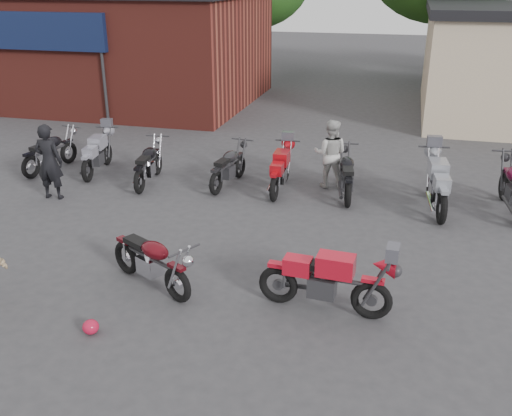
% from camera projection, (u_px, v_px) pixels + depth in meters
% --- Properties ---
extents(ground, '(90.00, 90.00, 0.00)m').
position_uv_depth(ground, '(189.00, 304.00, 8.76)').
color(ground, '#353437').
extents(brick_building, '(12.00, 8.00, 4.00)m').
position_uv_depth(brick_building, '(102.00, 48.00, 22.66)').
color(brick_building, maroon).
rests_on(brick_building, ground).
extents(vintage_motorcycle, '(1.91, 1.40, 1.07)m').
position_uv_depth(vintage_motorcycle, '(151.00, 258.00, 9.04)').
color(vintage_motorcycle, '#500A11').
rests_on(vintage_motorcycle, ground).
extents(sportbike, '(1.99, 0.77, 1.13)m').
position_uv_depth(sportbike, '(327.00, 278.00, 8.39)').
color(sportbike, red).
rests_on(sportbike, ground).
extents(helmet, '(0.23, 0.23, 0.21)m').
position_uv_depth(helmet, '(91.00, 327.00, 8.01)').
color(helmet, '#B41331').
rests_on(helmet, ground).
extents(person_dark, '(0.65, 0.46, 1.71)m').
position_uv_depth(person_dark, '(49.00, 162.00, 12.63)').
color(person_dark, black).
rests_on(person_dark, ground).
extents(person_light, '(0.79, 0.62, 1.62)m').
position_uv_depth(person_light, '(330.00, 154.00, 13.34)').
color(person_light, '#B5B5B1').
rests_on(person_light, ground).
extents(row_bike_0, '(0.92, 1.95, 1.09)m').
position_uv_depth(row_bike_0, '(50.00, 150.00, 14.60)').
color(row_bike_0, black).
rests_on(row_bike_0, ground).
extents(row_bike_1, '(0.92, 1.98, 1.10)m').
position_uv_depth(row_bike_1, '(97.00, 152.00, 14.42)').
color(row_bike_1, '#9494A2').
rests_on(row_bike_1, ground).
extents(row_bike_2, '(0.84, 1.93, 1.09)m').
position_uv_depth(row_bike_2, '(148.00, 162.00, 13.67)').
color(row_bike_2, black).
rests_on(row_bike_2, ground).
extents(row_bike_3, '(0.83, 1.87, 1.05)m').
position_uv_depth(row_bike_3, '(229.00, 165.00, 13.53)').
color(row_bike_3, black).
rests_on(row_bike_3, ground).
extents(row_bike_4, '(0.68, 1.91, 1.10)m').
position_uv_depth(row_bike_4, '(281.00, 168.00, 13.21)').
color(row_bike_4, '#AD0E16').
rests_on(row_bike_4, ground).
extents(row_bike_5, '(0.95, 2.00, 1.11)m').
position_uv_depth(row_bike_5, '(347.00, 172.00, 12.90)').
color(row_bike_5, black).
rests_on(row_bike_5, ground).
extents(row_bike_6, '(0.94, 2.22, 1.25)m').
position_uv_depth(row_bike_6, '(438.00, 181.00, 12.12)').
color(row_bike_6, '#8F939C').
rests_on(row_bike_6, ground).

